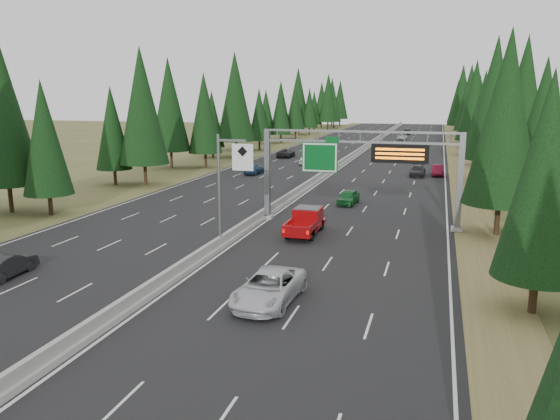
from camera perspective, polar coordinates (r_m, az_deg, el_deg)
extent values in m
cube|color=black|center=(91.33, 7.02, 5.07)|extent=(32.00, 260.00, 0.08)
cube|color=olive|center=(90.25, 18.27, 4.48)|extent=(3.60, 260.00, 0.06)
cube|color=#4D5125|center=(95.77, -3.60, 5.44)|extent=(3.60, 260.00, 0.06)
cube|color=gray|center=(91.31, 7.02, 5.19)|extent=(0.70, 260.00, 0.30)
cube|color=gray|center=(91.26, 7.03, 5.44)|extent=(0.30, 260.00, 0.60)
cube|color=slate|center=(47.20, -1.32, 3.73)|extent=(0.45, 0.45, 7.80)
cube|color=gray|center=(47.87, -1.30, -0.72)|extent=(0.90, 0.90, 0.30)
cube|color=slate|center=(45.09, 18.29, 2.76)|extent=(0.45, 0.45, 7.80)
cube|color=gray|center=(45.79, 17.99, -1.88)|extent=(0.90, 0.90, 0.30)
cube|color=slate|center=(45.07, 8.41, 8.11)|extent=(15.85, 0.35, 0.16)
cube|color=slate|center=(45.13, 8.37, 7.05)|extent=(15.85, 0.35, 0.16)
cube|color=#054C19|center=(45.57, 4.18, 5.51)|extent=(3.00, 0.10, 2.50)
cube|color=silver|center=(45.52, 4.17, 5.50)|extent=(2.85, 0.02, 2.35)
cube|color=#054C19|center=(45.24, 5.46, 7.35)|extent=(1.10, 0.10, 0.45)
cube|color=black|center=(44.58, 12.41, 5.77)|extent=(4.50, 0.40, 1.50)
cube|color=orange|center=(44.33, 12.41, 6.19)|extent=(3.80, 0.02, 0.18)
cube|color=orange|center=(44.37, 12.39, 5.74)|extent=(3.80, 0.02, 0.18)
cube|color=orange|center=(44.40, 12.37, 5.29)|extent=(3.80, 0.02, 0.18)
cylinder|color=slate|center=(38.01, -6.36, 1.85)|extent=(0.20, 0.20, 8.00)
cube|color=gray|center=(38.87, -6.23, -3.82)|extent=(0.50, 0.50, 0.20)
cube|color=slate|center=(37.19, -5.06, 7.25)|extent=(2.00, 0.15, 0.15)
cube|color=silver|center=(36.90, -3.93, 5.51)|extent=(1.50, 0.06, 1.80)
cylinder|color=black|center=(30.05, 24.95, -8.07)|extent=(0.40, 0.40, 1.91)
cone|color=black|center=(28.70, 25.98, 3.24)|extent=(4.30, 4.30, 10.02)
cylinder|color=black|center=(45.46, 21.74, -0.92)|extent=(0.40, 0.40, 2.50)
cone|color=black|center=(44.52, 22.51, 8.94)|extent=(5.63, 5.63, 13.13)
cylinder|color=black|center=(60.81, 21.46, 1.87)|extent=(0.40, 0.40, 1.95)
cone|color=black|center=(60.15, 21.90, 7.61)|extent=(4.40, 4.40, 10.26)
cylinder|color=black|center=(60.44, 25.15, 1.68)|extent=(0.40, 0.40, 2.32)
cone|color=black|center=(59.74, 25.76, 8.53)|extent=(5.21, 5.21, 12.16)
cylinder|color=black|center=(73.66, 20.96, 3.87)|extent=(0.40, 0.40, 2.86)
cone|color=black|center=(73.08, 21.48, 10.82)|extent=(6.44, 6.44, 15.03)
cylinder|color=black|center=(75.20, 23.55, 3.82)|extent=(0.40, 0.40, 2.88)
cone|color=black|center=(74.64, 24.13, 10.67)|extent=(6.48, 6.48, 15.12)
cylinder|color=black|center=(90.76, 20.16, 5.11)|extent=(0.40, 0.40, 2.33)
cone|color=black|center=(90.29, 20.49, 9.70)|extent=(5.24, 5.24, 12.24)
cylinder|color=black|center=(90.20, 21.84, 4.80)|extent=(0.40, 0.40, 1.85)
cone|color=black|center=(89.77, 22.12, 8.46)|extent=(4.16, 4.16, 9.71)
cylinder|color=black|center=(106.14, 19.37, 6.15)|extent=(0.40, 0.40, 2.73)
cone|color=black|center=(105.74, 19.69, 10.75)|extent=(6.14, 6.14, 14.33)
cylinder|color=black|center=(107.08, 21.45, 6.08)|extent=(0.40, 0.40, 2.88)
cone|color=black|center=(106.69, 21.82, 10.89)|extent=(6.47, 6.47, 15.11)
cylinder|color=black|center=(121.61, 19.18, 6.76)|extent=(0.40, 0.40, 2.56)
cone|color=black|center=(121.25, 19.44, 10.52)|extent=(5.76, 5.76, 13.43)
cylinder|color=black|center=(121.29, 20.49, 6.63)|extent=(0.40, 0.40, 2.46)
cone|color=black|center=(120.94, 20.75, 10.25)|extent=(5.53, 5.53, 12.91)
cylinder|color=black|center=(134.99, 18.98, 7.27)|extent=(0.40, 0.40, 2.86)
cone|color=black|center=(134.68, 19.24, 11.06)|extent=(6.44, 6.44, 15.02)
cylinder|color=black|center=(138.76, 20.36, 7.10)|extent=(0.40, 0.40, 1.99)
cone|color=black|center=(138.47, 20.54, 9.66)|extent=(4.47, 4.47, 10.44)
cylinder|color=black|center=(153.62, 18.24, 7.82)|extent=(0.40, 0.40, 3.02)
cone|color=black|center=(153.35, 18.47, 11.34)|extent=(6.79, 6.79, 15.84)
cylinder|color=black|center=(151.50, 20.25, 7.49)|extent=(0.40, 0.40, 2.20)
cone|color=black|center=(151.22, 20.43, 10.07)|extent=(4.94, 4.94, 11.53)
cylinder|color=black|center=(168.21, 18.14, 8.05)|extent=(0.40, 0.40, 2.60)
cone|color=black|center=(167.95, 18.32, 10.81)|extent=(5.84, 5.84, 13.64)
cylinder|color=black|center=(169.53, 19.88, 7.97)|extent=(0.40, 0.40, 2.67)
cone|color=black|center=(169.28, 20.08, 10.79)|extent=(6.00, 6.00, 14.00)
cylinder|color=black|center=(182.62, 17.82, 8.29)|extent=(0.40, 0.40, 2.37)
cone|color=black|center=(182.39, 17.97, 10.61)|extent=(5.34, 5.34, 12.47)
cylinder|color=black|center=(183.37, 19.54, 8.27)|extent=(0.40, 0.40, 2.89)
cone|color=black|center=(183.15, 19.74, 11.09)|extent=(6.51, 6.51, 15.18)
cylinder|color=black|center=(200.96, 17.90, 8.58)|extent=(0.40, 0.40, 2.58)
cone|color=black|center=(200.74, 18.04, 10.88)|extent=(5.81, 5.81, 13.56)
cylinder|color=black|center=(200.21, 18.95, 8.49)|extent=(0.40, 0.40, 2.45)
cone|color=black|center=(200.00, 19.10, 10.67)|extent=(5.50, 5.50, 12.84)
cylinder|color=black|center=(53.60, -22.85, 0.51)|extent=(0.40, 0.40, 1.94)
cone|color=black|center=(52.85, -23.38, 6.96)|extent=(4.36, 4.36, 10.18)
cylinder|color=black|center=(56.44, -26.32, 1.12)|extent=(0.40, 0.40, 2.67)
cone|color=black|center=(55.68, -27.11, 9.59)|extent=(6.01, 6.01, 14.03)
cylinder|color=black|center=(68.15, -13.89, 3.62)|extent=(0.40, 0.40, 2.63)
cone|color=black|center=(67.53, -14.23, 10.54)|extent=(5.92, 5.92, 13.80)
cylinder|color=black|center=(69.69, -16.84, 3.33)|extent=(0.40, 0.40, 1.90)
cone|color=black|center=(69.12, -17.14, 8.21)|extent=(4.28, 4.28, 9.98)
cylinder|color=black|center=(83.47, -7.77, 5.18)|extent=(0.40, 0.40, 2.25)
cone|color=black|center=(82.97, -7.91, 10.01)|extent=(5.07, 5.07, 11.83)
cylinder|color=black|center=(83.98, -11.27, 5.21)|extent=(0.40, 0.40, 2.60)
cone|color=black|center=(83.47, -11.50, 10.76)|extent=(5.85, 5.85, 13.65)
cylinder|color=black|center=(97.08, -4.61, 6.36)|extent=(0.40, 0.40, 2.91)
cone|color=black|center=(96.65, -4.70, 11.73)|extent=(6.55, 6.55, 15.27)
cylinder|color=black|center=(97.30, -7.02, 6.01)|extent=(0.40, 0.40, 1.86)
cone|color=black|center=(96.89, -7.11, 9.43)|extent=(4.19, 4.19, 9.77)
cylinder|color=black|center=(109.96, -2.16, 6.77)|extent=(0.40, 0.40, 1.95)
cone|color=black|center=(109.60, -2.19, 9.95)|extent=(4.39, 4.39, 10.25)
cylinder|color=black|center=(110.99, -4.51, 7.00)|extent=(0.40, 0.40, 2.75)
cone|color=black|center=(110.61, -4.58, 11.43)|extent=(6.18, 6.18, 14.41)
cylinder|color=black|center=(126.82, 0.10, 7.47)|extent=(0.40, 0.40, 2.03)
cone|color=black|center=(126.50, 0.10, 10.34)|extent=(4.57, 4.57, 10.67)
cylinder|color=black|center=(126.92, -1.46, 7.45)|extent=(0.40, 0.40, 1.96)
cone|color=black|center=(126.60, -1.47, 10.21)|extent=(4.41, 4.41, 10.28)
cylinder|color=black|center=(140.44, 1.63, 7.89)|extent=(0.40, 0.40, 2.07)
cone|color=black|center=(140.15, 1.64, 10.53)|extent=(4.66, 4.66, 10.88)
cylinder|color=black|center=(140.41, 0.09, 7.95)|extent=(0.40, 0.40, 2.32)
cone|color=black|center=(140.11, 0.09, 10.91)|extent=(5.22, 5.22, 12.19)
cylinder|color=black|center=(154.84, 3.07, 8.24)|extent=(0.40, 0.40, 2.07)
cone|color=black|center=(154.57, 3.10, 10.64)|extent=(4.66, 4.66, 10.88)
cylinder|color=black|center=(156.17, 1.89, 8.45)|extent=(0.40, 0.40, 2.96)
cone|color=black|center=(155.90, 1.91, 11.85)|extent=(6.67, 6.67, 15.57)
cylinder|color=black|center=(172.87, 5.01, 8.71)|extent=(0.40, 0.40, 2.81)
cone|color=black|center=(172.62, 5.07, 11.62)|extent=(6.32, 6.32, 14.75)
cylinder|color=black|center=(172.49, 3.56, 8.58)|extent=(0.40, 0.40, 1.98)
cone|color=black|center=(172.25, 3.59, 10.64)|extent=(4.45, 4.45, 10.39)
cylinder|color=black|center=(187.93, 5.63, 8.84)|extent=(0.40, 0.40, 2.14)
cone|color=black|center=(187.71, 5.68, 10.88)|extent=(4.81, 4.81, 11.23)
cylinder|color=black|center=(188.99, 4.33, 8.93)|extent=(0.40, 0.40, 2.49)
cone|color=black|center=(188.77, 4.37, 11.29)|extent=(5.60, 5.60, 13.07)
cylinder|color=black|center=(201.17, 6.24, 9.08)|extent=(0.40, 0.40, 2.61)
cone|color=black|center=(200.96, 6.29, 11.41)|extent=(5.87, 5.87, 13.70)
cylinder|color=black|center=(201.62, 5.40, 9.13)|extent=(0.40, 0.40, 2.76)
cone|color=black|center=(201.41, 5.45, 11.58)|extent=(6.22, 6.22, 14.51)
imported|color=silver|center=(28.54, -1.14, -8.09)|extent=(2.99, 5.99, 1.63)
cylinder|color=black|center=(40.93, 0.81, -2.48)|extent=(0.32, 0.85, 0.85)
cylinder|color=black|center=(40.50, 3.28, -2.65)|extent=(0.32, 0.85, 0.85)
cylinder|color=black|center=(44.23, 2.02, -1.40)|extent=(0.32, 0.85, 0.85)
cylinder|color=black|center=(43.83, 4.31, -1.55)|extent=(0.32, 0.85, 0.85)
cube|color=#97090B|center=(42.37, 2.64, -1.78)|extent=(2.13, 5.96, 0.32)
cube|color=#97090B|center=(43.11, 2.95, -0.53)|extent=(2.02, 2.34, 1.17)
cube|color=black|center=(43.05, 2.95, -0.11)|extent=(1.81, 2.02, 0.59)
cube|color=#97090B|center=(41.03, 0.75, -1.68)|extent=(0.11, 2.55, 0.64)
cube|color=#97090B|center=(40.55, 3.50, -1.87)|extent=(0.11, 2.55, 0.64)
cube|color=#97090B|center=(39.58, 1.67, -2.19)|extent=(2.13, 0.11, 0.64)
imported|color=#155C26|center=(54.59, 7.16, 1.34)|extent=(1.98, 4.23, 1.40)
imported|color=maroon|center=(76.83, 16.15, 4.00)|extent=(1.59, 4.38, 1.43)
imported|color=black|center=(75.71, 14.20, 3.98)|extent=(2.04, 4.82, 1.39)
imported|color=#B9B9B9|center=(139.23, 12.66, 7.47)|extent=(2.37, 5.00, 1.38)
imported|color=black|center=(158.46, 13.13, 7.99)|extent=(1.95, 4.81, 1.64)
imported|color=black|center=(36.34, -26.69, -5.18)|extent=(1.80, 4.34, 1.40)
imported|color=navy|center=(75.44, -2.69, 4.27)|extent=(2.08, 4.59, 1.30)
imported|color=white|center=(86.10, 2.63, 5.22)|extent=(1.89, 4.03, 1.33)
imported|color=black|center=(96.49, 0.63, 5.99)|extent=(2.75, 5.50, 1.50)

